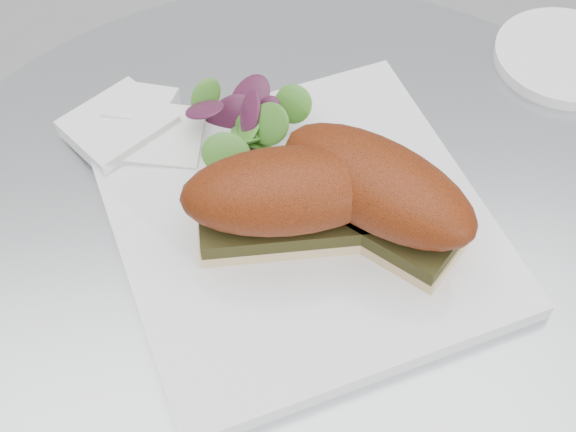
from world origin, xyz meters
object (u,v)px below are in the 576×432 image
object	(u,v)px
sandwich_left	(287,198)
sandwich_right	(377,192)
plate	(302,225)
saucer	(565,57)

from	to	relation	value
sandwich_left	sandwich_right	bearing A→B (deg)	-1.65
plate	sandwich_left	world-z (taller)	sandwich_left
sandwich_left	saucer	distance (m)	0.34
sandwich_right	saucer	size ratio (longest dim) A/B	1.25
plate	saucer	world-z (taller)	plate
plate	sandwich_right	distance (m)	0.08
sandwich_left	saucer	size ratio (longest dim) A/B	1.19
sandwich_right	saucer	world-z (taller)	sandwich_right
sandwich_right	saucer	xyz separation A→B (m)	(0.22, 0.18, -0.05)
plate	sandwich_left	size ratio (longest dim) A/B	1.80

